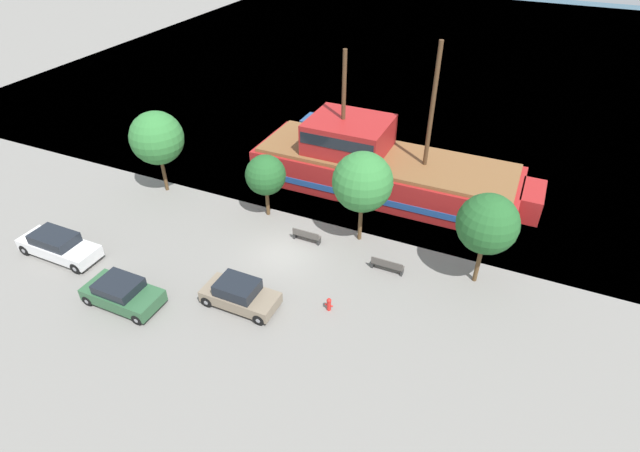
{
  "coord_description": "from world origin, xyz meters",
  "views": [
    {
      "loc": [
        11.48,
        -20.07,
        18.5
      ],
      "look_at": [
        1.5,
        2.0,
        1.2
      ],
      "focal_mm": 28.0,
      "sensor_mm": 36.0,
      "label": 1
    }
  ],
  "objects_px": {
    "parked_car_curb_mid": "(58,245)",
    "bench_promenade_east": "(306,236)",
    "pirate_ship": "(380,167)",
    "moored_boat_dockside": "(332,125)",
    "parked_car_curb_rear": "(240,294)",
    "bench_promenade_west": "(387,265)",
    "fire_hydrant": "(329,304)",
    "parked_car_curb_front": "(122,293)"
  },
  "relations": [
    {
      "from": "parked_car_curb_mid",
      "to": "bench_promenade_east",
      "type": "bearing_deg",
      "value": 29.85
    },
    {
      "from": "pirate_ship",
      "to": "moored_boat_dockside",
      "type": "xyz_separation_m",
      "value": [
        -6.69,
        7.08,
        -1.02
      ]
    },
    {
      "from": "pirate_ship",
      "to": "parked_car_curb_rear",
      "type": "distance_m",
      "value": 14.46
    },
    {
      "from": "moored_boat_dockside",
      "to": "bench_promenade_west",
      "type": "xyz_separation_m",
      "value": [
        10.08,
        -15.55,
        -0.25
      ]
    },
    {
      "from": "pirate_ship",
      "to": "moored_boat_dockside",
      "type": "height_order",
      "value": "pirate_ship"
    },
    {
      "from": "pirate_ship",
      "to": "bench_promenade_west",
      "type": "height_order",
      "value": "pirate_ship"
    },
    {
      "from": "parked_car_curb_rear",
      "to": "bench_promenade_east",
      "type": "distance_m",
      "value": 6.39
    },
    {
      "from": "moored_boat_dockside",
      "to": "bench_promenade_west",
      "type": "distance_m",
      "value": 18.54
    },
    {
      "from": "fire_hydrant",
      "to": "pirate_ship",
      "type": "bearing_deg",
      "value": 97.3
    },
    {
      "from": "parked_car_curb_front",
      "to": "bench_promenade_east",
      "type": "relative_size",
      "value": 2.38
    },
    {
      "from": "moored_boat_dockside",
      "to": "parked_car_curb_front",
      "type": "bearing_deg",
      "value": -93.98
    },
    {
      "from": "moored_boat_dockside",
      "to": "bench_promenade_west",
      "type": "relative_size",
      "value": 2.85
    },
    {
      "from": "parked_car_curb_mid",
      "to": "parked_car_curb_rear",
      "type": "relative_size",
      "value": 1.25
    },
    {
      "from": "parked_car_curb_rear",
      "to": "parked_car_curb_front",
      "type": "bearing_deg",
      "value": -156.72
    },
    {
      "from": "parked_car_curb_front",
      "to": "bench_promenade_east",
      "type": "xyz_separation_m",
      "value": [
        6.38,
        8.75,
        -0.27
      ]
    },
    {
      "from": "pirate_ship",
      "to": "bench_promenade_east",
      "type": "distance_m",
      "value": 8.17
    },
    {
      "from": "parked_car_curb_mid",
      "to": "parked_car_curb_front",
      "type": "bearing_deg",
      "value": -14.1
    },
    {
      "from": "moored_boat_dockside",
      "to": "parked_car_curb_front",
      "type": "distance_m",
      "value": 23.71
    },
    {
      "from": "pirate_ship",
      "to": "parked_car_curb_rear",
      "type": "height_order",
      "value": "pirate_ship"
    },
    {
      "from": "bench_promenade_east",
      "to": "bench_promenade_west",
      "type": "distance_m",
      "value": 5.39
    },
    {
      "from": "parked_car_curb_mid",
      "to": "bench_promenade_west",
      "type": "relative_size",
      "value": 2.71
    },
    {
      "from": "moored_boat_dockside",
      "to": "bench_promenade_east",
      "type": "height_order",
      "value": "moored_boat_dockside"
    },
    {
      "from": "moored_boat_dockside",
      "to": "parked_car_curb_mid",
      "type": "height_order",
      "value": "moored_boat_dockside"
    },
    {
      "from": "moored_boat_dockside",
      "to": "fire_hydrant",
      "type": "distance_m",
      "value": 21.37
    },
    {
      "from": "moored_boat_dockside",
      "to": "parked_car_curb_rear",
      "type": "xyz_separation_m",
      "value": [
        3.96,
        -21.24,
        0.04
      ]
    },
    {
      "from": "bench_promenade_east",
      "to": "parked_car_curb_rear",
      "type": "bearing_deg",
      "value": -97.01
    },
    {
      "from": "parked_car_curb_front",
      "to": "bench_promenade_west",
      "type": "xyz_separation_m",
      "value": [
        11.73,
        8.1,
        -0.26
      ]
    },
    {
      "from": "moored_boat_dockside",
      "to": "fire_hydrant",
      "type": "bearing_deg",
      "value": -67.13
    },
    {
      "from": "fire_hydrant",
      "to": "bench_promenade_east",
      "type": "bearing_deg",
      "value": 126.73
    },
    {
      "from": "pirate_ship",
      "to": "bench_promenade_east",
      "type": "relative_size",
      "value": 11.26
    },
    {
      "from": "bench_promenade_east",
      "to": "parked_car_curb_mid",
      "type": "bearing_deg",
      "value": -150.15
    },
    {
      "from": "pirate_ship",
      "to": "parked_car_curb_rear",
      "type": "bearing_deg",
      "value": -100.92
    },
    {
      "from": "bench_promenade_east",
      "to": "parked_car_curb_front",
      "type": "bearing_deg",
      "value": -126.11
    },
    {
      "from": "pirate_ship",
      "to": "moored_boat_dockside",
      "type": "relative_size",
      "value": 3.71
    },
    {
      "from": "moored_boat_dockside",
      "to": "bench_promenade_east",
      "type": "xyz_separation_m",
      "value": [
        4.74,
        -14.91,
        -0.25
      ]
    },
    {
      "from": "parked_car_curb_rear",
      "to": "fire_hydrant",
      "type": "distance_m",
      "value": 4.63
    },
    {
      "from": "parked_car_curb_front",
      "to": "moored_boat_dockside",
      "type": "bearing_deg",
      "value": 86.02
    },
    {
      "from": "pirate_ship",
      "to": "bench_promenade_east",
      "type": "xyz_separation_m",
      "value": [
        -1.95,
        -7.83,
        -1.27
      ]
    },
    {
      "from": "parked_car_curb_mid",
      "to": "bench_promenade_east",
      "type": "distance_m",
      "value": 14.47
    },
    {
      "from": "moored_boat_dockside",
      "to": "fire_hydrant",
      "type": "xyz_separation_m",
      "value": [
        8.31,
        -19.69,
        -0.28
      ]
    },
    {
      "from": "pirate_ship",
      "to": "parked_car_curb_front",
      "type": "bearing_deg",
      "value": -116.69
    },
    {
      "from": "bench_promenade_east",
      "to": "bench_promenade_west",
      "type": "height_order",
      "value": "same"
    }
  ]
}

